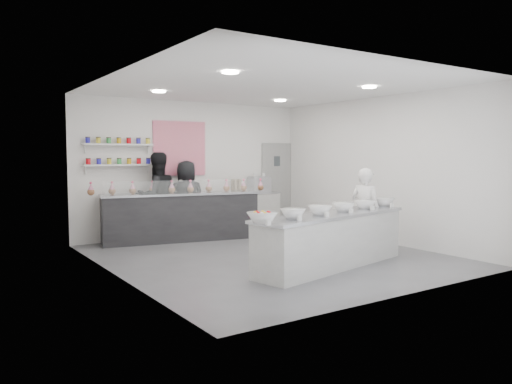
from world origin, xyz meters
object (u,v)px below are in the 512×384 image
staff_right (187,199)px  woman_prep (365,211)px  espresso_machine (259,185)px  espresso_ledge (256,211)px  prep_counter (332,240)px  staff_left (157,197)px  back_bar (182,217)px

staff_right → woman_prep: bearing=134.3°
espresso_machine → staff_right: size_ratio=0.29×
espresso_ledge → woman_prep: (0.03, -3.57, 0.34)m
prep_counter → woman_prep: size_ratio=2.03×
staff_left → espresso_machine: bearing=-178.7°
woman_prep → staff_left: staff_left is taller
staff_right → espresso_ledge: bearing=-160.3°
prep_counter → espresso_machine: (1.31, 4.04, 0.65)m
back_bar → staff_right: (0.25, 0.28, 0.34)m
prep_counter → back_bar: size_ratio=0.98×
staff_left → woman_prep: bearing=125.3°
back_bar → staff_left: staff_left is taller
staff_right → prep_counter: bearing=114.8°
espresso_ledge → staff_left: bearing=-176.1°
espresso_machine → woman_prep: woman_prep is taller
back_bar → woman_prep: 3.83m
espresso_ledge → prep_counter: bearing=-106.7°
prep_counter → espresso_machine: 4.30m
espresso_machine → staff_right: (-2.02, -0.18, -0.24)m
back_bar → espresso_ledge: size_ratio=2.71×
prep_counter → espresso_ledge: bearing=61.3°
prep_counter → staff_left: bearing=97.9°
back_bar → staff_right: 0.51m
staff_left → staff_right: size_ratio=1.10×
prep_counter → woman_prep: woman_prep is taller
prep_counter → staff_right: size_ratio=1.89×
back_bar → woman_prep: size_ratio=2.08×
prep_counter → espresso_machine: size_ratio=6.50×
espresso_machine → back_bar: bearing=-168.6°
prep_counter → espresso_ledge: 4.22m
back_bar → staff_right: bearing=58.7°
woman_prep → staff_left: size_ratio=0.84×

